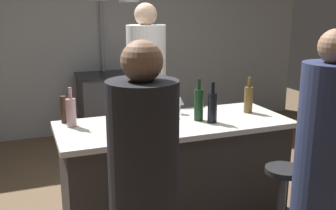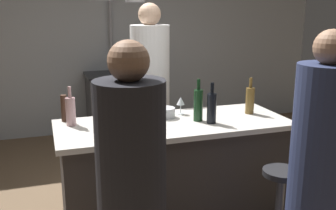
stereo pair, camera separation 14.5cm
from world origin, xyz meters
name	(u,v)px [view 2 (the right image)]	position (x,y,z in m)	size (l,w,h in m)	color
back_wall	(109,41)	(0.00, 2.85, 1.30)	(6.40, 0.16, 2.60)	#9EA3A8
kitchen_island	(174,175)	(0.00, 0.00, 0.45)	(1.80, 0.72, 0.90)	#332D2B
stove_range	(117,105)	(0.00, 2.45, 0.45)	(0.80, 0.64, 0.89)	#47474C
chef	(151,102)	(0.07, 0.93, 0.84)	(0.38, 0.38, 1.80)	white
bar_stool_right	(279,210)	(0.57, -0.62, 0.38)	(0.28, 0.28, 0.68)	#4C4C51
guest_right	(318,181)	(0.56, -1.00, 0.77)	(0.35, 0.35, 1.65)	#262D4C
overhead_pot_rack	(115,22)	(-0.06, 2.05, 1.59)	(0.57, 1.41, 2.17)	gray
pepper_mill	(64,108)	(-0.80, 0.28, 1.01)	(0.05, 0.05, 0.21)	#382319
wine_bottle_dark	(212,108)	(0.26, -0.11, 1.02)	(0.07, 0.07, 0.31)	black
wine_bottle_red	(198,105)	(0.19, -0.02, 1.03)	(0.07, 0.07, 0.33)	#143319
wine_bottle_rose	(71,111)	(-0.76, 0.16, 1.01)	(0.07, 0.07, 0.30)	#B78C8E
wine_bottle_amber	(250,100)	(0.68, 0.04, 1.02)	(0.07, 0.07, 0.30)	brown
wine_glass_by_chef	(120,107)	(-0.38, 0.19, 1.01)	(0.07, 0.07, 0.15)	silver
wine_glass_near_left_guest	(181,102)	(0.13, 0.20, 1.01)	(0.07, 0.07, 0.15)	silver
mixing_bowl_steel	(165,113)	(-0.03, 0.14, 0.94)	(0.16, 0.16, 0.08)	#B7B7BC
mixing_bowl_blue	(132,118)	(-0.32, 0.06, 0.94)	(0.19, 0.19, 0.08)	#334C6B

